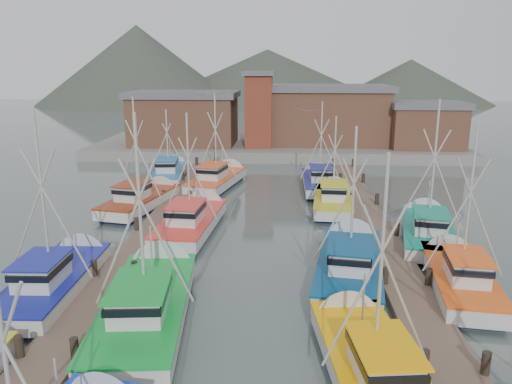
# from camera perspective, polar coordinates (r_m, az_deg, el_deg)

# --- Properties ---
(ground) EXTENTS (260.00, 260.00, 0.00)m
(ground) POSITION_cam_1_polar(r_m,az_deg,el_deg) (26.25, 0.49, -9.02)
(ground) COLOR #445250
(ground) RESTS_ON ground
(dock_left) EXTENTS (2.30, 46.00, 1.50)m
(dock_left) POSITION_cam_1_polar(r_m,az_deg,el_deg) (31.03, -12.16, -5.19)
(dock_left) COLOR brown
(dock_left) RESTS_ON ground
(dock_right) EXTENTS (2.30, 46.00, 1.50)m
(dock_right) POSITION_cam_1_polar(r_m,az_deg,el_deg) (30.44, 14.26, -5.71)
(dock_right) COLOR brown
(dock_right) RESTS_ON ground
(quay) EXTENTS (44.00, 16.00, 1.20)m
(quay) POSITION_cam_1_polar(r_m,az_deg,el_deg) (61.86, 2.38, 5.17)
(quay) COLOR gray
(quay) RESTS_ON ground
(shed_left) EXTENTS (12.72, 8.48, 6.20)m
(shed_left) POSITION_cam_1_polar(r_m,az_deg,el_deg) (60.64, -8.19, 8.42)
(shed_left) COLOR brown
(shed_left) RESTS_ON quay
(shed_center) EXTENTS (14.84, 9.54, 6.90)m
(shed_center) POSITION_cam_1_polar(r_m,az_deg,el_deg) (61.52, 8.08, 8.83)
(shed_center) COLOR brown
(shed_center) RESTS_ON quay
(shed_right) EXTENTS (8.48, 6.36, 5.20)m
(shed_right) POSITION_cam_1_polar(r_m,az_deg,el_deg) (60.51, 18.79, 7.32)
(shed_right) COLOR brown
(shed_right) RESTS_ON quay
(lookout_tower) EXTENTS (3.60, 3.60, 8.50)m
(lookout_tower) POSITION_cam_1_polar(r_m,az_deg,el_deg) (57.37, 0.31, 9.45)
(lookout_tower) COLOR maroon
(lookout_tower) RESTS_ON quay
(distant_hills) EXTENTS (175.00, 140.00, 42.00)m
(distant_hills) POSITION_cam_1_polar(r_m,az_deg,el_deg) (147.70, -1.88, 10.25)
(distant_hills) COLOR #3F4A3D
(distant_hills) RESTS_ON ground
(boat_1) EXTENTS (3.77, 9.08, 8.68)m
(boat_1) POSITION_cam_1_polar(r_m,az_deg,el_deg) (18.18, 12.70, -18.38)
(boat_1) COLOR #101738
(boat_1) RESTS_ON ground
(boat_4) EXTENTS (4.26, 10.63, 9.69)m
(boat_4) POSITION_cam_1_polar(r_m,az_deg,el_deg) (22.11, -12.11, -12.09)
(boat_4) COLOR #101738
(boat_4) RESTS_ON ground
(boat_5) EXTENTS (4.38, 10.06, 8.56)m
(boat_5) POSITION_cam_1_polar(r_m,az_deg,el_deg) (26.02, 10.70, -7.89)
(boat_5) COLOR #101738
(boat_5) RESTS_ON ground
(boat_6) EXTENTS (3.85, 8.97, 9.42)m
(boat_6) POSITION_cam_1_polar(r_m,az_deg,el_deg) (25.54, -21.68, -9.11)
(boat_6) COLOR #101738
(boat_6) RESTS_ON ground
(boat_7) EXTENTS (3.56, 8.62, 8.71)m
(boat_7) POSITION_cam_1_polar(r_m,az_deg,el_deg) (25.93, 22.09, -8.81)
(boat_7) COLOR #101738
(boat_7) RESTS_ON ground
(boat_8) EXTENTS (3.57, 9.63, 8.47)m
(boat_8) POSITION_cam_1_polar(r_m,az_deg,el_deg) (32.49, -7.20, -3.22)
(boat_8) COLOR #101738
(boat_8) RESTS_ON ground
(boat_9) EXTENTS (3.33, 8.86, 7.63)m
(boat_9) POSITION_cam_1_polar(r_m,az_deg,el_deg) (37.77, 8.78, -0.78)
(boat_9) COLOR #101738
(boat_9) RESTS_ON ground
(boat_10) EXTENTS (4.39, 9.15, 9.00)m
(boat_10) POSITION_cam_1_polar(r_m,az_deg,el_deg) (38.12, -12.76, -0.82)
(boat_10) COLOR #101738
(boat_10) RESTS_ON ground
(boat_11) EXTENTS (4.52, 9.43, 9.37)m
(boat_11) POSITION_cam_1_polar(r_m,az_deg,el_deg) (32.12, 18.98, -4.10)
(boat_11) COLOR #101738
(boat_11) RESTS_ON ground
(boat_12) EXTENTS (4.60, 9.65, 8.98)m
(boat_12) POSITION_cam_1_polar(r_m,az_deg,el_deg) (44.07, -4.24, 1.52)
(boat_12) COLOR #101738
(boat_12) RESTS_ON ground
(boat_13) EXTENTS (3.34, 8.77, 8.25)m
(boat_13) POSITION_cam_1_polar(r_m,az_deg,el_deg) (43.32, 7.24, 1.22)
(boat_13) COLOR #101738
(boat_13) RESTS_ON ground
(boat_14) EXTENTS (3.76, 9.25, 7.34)m
(boat_14) POSITION_cam_1_polar(r_m,az_deg,el_deg) (47.32, -9.85, 2.23)
(boat_14) COLOR #101738
(boat_14) RESTS_ON ground
(gull_near) EXTENTS (1.55, 0.63, 0.24)m
(gull_near) POSITION_cam_1_polar(r_m,az_deg,el_deg) (20.11, -5.68, 10.98)
(gull_near) COLOR gray
(gull_near) RESTS_ON ground
(gull_far) EXTENTS (1.55, 0.65, 0.24)m
(gull_far) POSITION_cam_1_polar(r_m,az_deg,el_deg) (30.31, 6.15, 9.27)
(gull_far) COLOR gray
(gull_far) RESTS_ON ground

